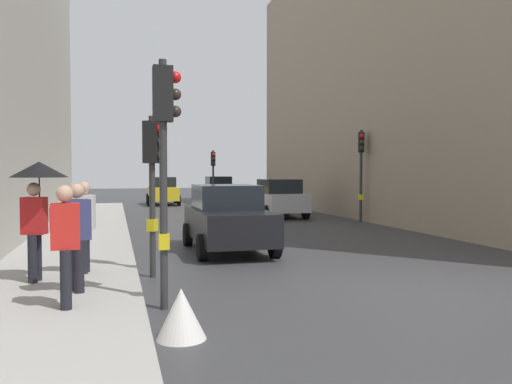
# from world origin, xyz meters

# --- Properties ---
(ground_plane) EXTENTS (120.00, 120.00, 0.00)m
(ground_plane) POSITION_xyz_m (0.00, 0.00, 0.00)
(ground_plane) COLOR #38383A
(sidewalk_kerb) EXTENTS (2.88, 40.00, 0.16)m
(sidewalk_kerb) POSITION_xyz_m (-6.34, 6.00, 0.08)
(sidewalk_kerb) COLOR #A8A5A0
(sidewalk_kerb) RESTS_ON ground
(building_facade_right) EXTENTS (12.00, 27.81, 13.53)m
(building_facade_right) POSITION_xyz_m (10.90, 13.57, 6.77)
(building_facade_right) COLOR gray
(building_facade_right) RESTS_ON ground
(traffic_light_near_right) EXTENTS (0.45, 0.36, 3.23)m
(traffic_light_near_right) POSITION_xyz_m (-4.58, 2.58, 2.23)
(traffic_light_near_right) COLOR #2D2D2D
(traffic_light_near_right) RESTS_ON ground
(traffic_light_mid_street) EXTENTS (0.33, 0.45, 3.85)m
(traffic_light_mid_street) POSITION_xyz_m (4.59, 12.11, 2.65)
(traffic_light_mid_street) COLOR #2D2D2D
(traffic_light_mid_street) RESTS_ON ground
(traffic_light_far_median) EXTENTS (0.24, 0.43, 3.39)m
(traffic_light_far_median) POSITION_xyz_m (0.37, 23.30, 2.34)
(traffic_light_far_median) COLOR #2D2D2D
(traffic_light_far_median) RESTS_ON ground
(traffic_light_near_left) EXTENTS (0.43, 0.24, 3.82)m
(traffic_light_near_left) POSITION_xyz_m (-4.58, 0.01, 2.64)
(traffic_light_near_left) COLOR #2D2D2D
(traffic_light_near_left) RESTS_ON ground
(car_yellow_taxi) EXTENTS (2.13, 4.26, 1.76)m
(car_yellow_taxi) POSITION_xyz_m (-2.37, 26.23, 0.88)
(car_yellow_taxi) COLOR yellow
(car_yellow_taxi) RESTS_ON ground
(car_dark_suv) EXTENTS (2.03, 4.21, 1.76)m
(car_dark_suv) POSITION_xyz_m (-2.42, 5.67, 0.88)
(car_dark_suv) COLOR black
(car_dark_suv) RESTS_ON ground
(car_silver_hatchback) EXTENTS (2.03, 4.21, 1.76)m
(car_silver_hatchback) POSITION_xyz_m (2.02, 15.49, 0.88)
(car_silver_hatchback) COLOR #BCBCC1
(car_silver_hatchback) RESTS_ON ground
(car_green_estate) EXTENTS (2.03, 4.21, 1.76)m
(car_green_estate) POSITION_xyz_m (1.90, 29.89, 0.88)
(car_green_estate) COLOR #2D6038
(car_green_estate) RESTS_ON ground
(pedestrian_with_umbrella) EXTENTS (1.00, 1.00, 2.14)m
(pedestrian_with_umbrella) POSITION_xyz_m (-6.64, 1.88, 1.84)
(pedestrian_with_umbrella) COLOR black
(pedestrian_with_umbrella) RESTS_ON sidewalk_kerb
(pedestrian_with_black_backpack) EXTENTS (0.63, 0.37, 1.77)m
(pedestrian_with_black_backpack) POSITION_xyz_m (-5.94, 2.56, 1.16)
(pedestrian_with_black_backpack) COLOR black
(pedestrian_with_black_backpack) RESTS_ON sidewalk_kerb
(pedestrian_with_grey_backpack) EXTENTS (0.65, 0.43, 1.77)m
(pedestrian_with_grey_backpack) POSITION_xyz_m (-5.96, 0.86, 1.16)
(pedestrian_with_grey_backpack) COLOR black
(pedestrian_with_grey_backpack) RESTS_ON sidewalk_kerb
(pedestrian_in_red_jacket) EXTENTS (0.42, 0.36, 1.77)m
(pedestrian_in_red_jacket) POSITION_xyz_m (-6.01, -0.17, 1.13)
(pedestrian_in_red_jacket) COLOR black
(pedestrian_in_red_jacket) RESTS_ON sidewalk_kerb
(warning_sign_triangle) EXTENTS (0.64, 0.64, 0.65)m
(warning_sign_triangle) POSITION_xyz_m (-4.52, -1.53, 0.33)
(warning_sign_triangle) COLOR silver
(warning_sign_triangle) RESTS_ON ground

